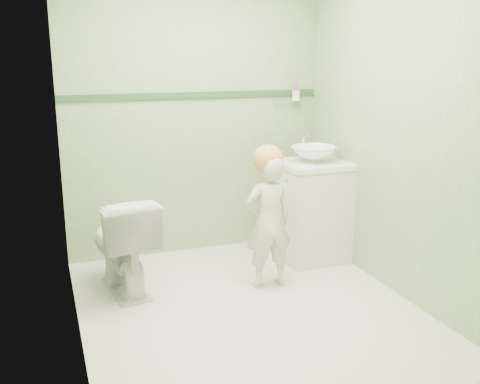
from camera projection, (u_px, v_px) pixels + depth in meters
name	position (u px, v px, depth m)	size (l,w,h in m)	color
ground	(248.00, 308.00, 3.74)	(2.50, 2.50, 0.00)	silver
room_shell	(248.00, 133.00, 3.44)	(2.50, 2.54, 2.40)	gray
trim_stripe	(195.00, 95.00, 4.53)	(2.20, 0.02, 0.05)	#2F4C31
vanity	(312.00, 212.00, 4.56)	(0.52, 0.50, 0.80)	silver
counter	(313.00, 164.00, 4.46)	(0.54, 0.52, 0.04)	white
basin	(314.00, 154.00, 4.44)	(0.37, 0.37, 0.13)	white
faucet	(304.00, 141.00, 4.59)	(0.03, 0.13, 0.18)	silver
cup_holder	(295.00, 95.00, 4.79)	(0.26, 0.07, 0.21)	silver
toilet	(123.00, 243.00, 3.94)	(0.40, 0.71, 0.72)	white
toddler	(269.00, 222.00, 3.98)	(0.36, 0.24, 0.99)	beige
hair_cap	(268.00, 160.00, 3.89)	(0.22, 0.22, 0.22)	#C1874B
teal_toothbrush	(286.00, 180.00, 3.81)	(0.11, 0.13, 0.08)	#078783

